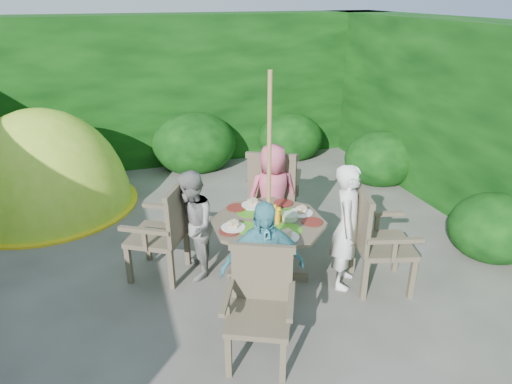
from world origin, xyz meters
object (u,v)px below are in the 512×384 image
object	(u,v)px
parasol_pole	(269,184)
garden_chair_back	(273,190)
child_left	(192,226)
patio_table	(269,230)
garden_chair_right	(376,238)
garden_chair_front	(260,304)
dome_tent	(50,206)
child_right	(348,227)
garden_chair_left	(164,230)
child_front	(262,269)
child_back	(273,195)

from	to	relation	value
parasol_pole	garden_chair_back	size ratio (longest dim) A/B	2.07
garden_chair_back	child_left	distance (m)	1.35
patio_table	garden_chair_right	distance (m)	1.09
patio_table	child_left	distance (m)	0.80
garden_chair_front	dome_tent	distance (m)	4.20
parasol_pole	child_right	world-z (taller)	parasol_pole
garden_chair_right	dome_tent	xyz separation A→B (m)	(-3.37, 3.12, -0.55)
garden_chair_front	garden_chair_left	bearing A→B (deg)	136.80
garden_chair_back	child_front	size ratio (longest dim) A/B	0.83
child_left	dome_tent	bearing A→B (deg)	-138.87
garden_chair_right	child_right	world-z (taller)	child_right
garden_chair_left	child_back	distance (m)	1.36
child_back	dome_tent	bearing A→B (deg)	-28.70
child_back	child_right	bearing A→B (deg)	118.69
parasol_pole	child_right	size ratio (longest dim) A/B	1.66
garden_chair_right	child_front	bearing A→B (deg)	118.03
garden_chair_left	garden_chair_front	world-z (taller)	garden_chair_left
parasol_pole	garden_chair_left	bearing A→B (deg)	157.15
garden_chair_back	dome_tent	size ratio (longest dim) A/B	0.37
garden_chair_right	garden_chair_back	xyz separation A→B (m)	(-0.57, 1.44, 0.02)
parasol_pole	garden_chair_back	world-z (taller)	parasol_pole
child_left	child_front	world-z (taller)	child_front
parasol_pole	garden_chair_back	bearing A→B (deg)	66.90
parasol_pole	garden_chair_right	distance (m)	1.22
garden_chair_left	parasol_pole	bearing A→B (deg)	97.47
garden_chair_left	patio_table	bearing A→B (deg)	97.51
patio_table	garden_chair_left	size ratio (longest dim) A/B	1.55
garden_chair_right	child_right	distance (m)	0.31
garden_chair_right	garden_chair_front	world-z (taller)	garden_chair_right
parasol_pole	garden_chair_front	distance (m)	1.25
parasol_pole	garden_chair_front	bearing A→B (deg)	-113.30
dome_tent	child_right	bearing A→B (deg)	-27.01
garden_chair_back	garden_chair_right	bearing A→B (deg)	138.57
garden_chair_back	child_back	bearing A→B (deg)	94.87
child_left	garden_chair_left	bearing A→B (deg)	-104.98
parasol_pole	dome_tent	distance (m)	3.75
garden_chair_left	child_left	world-z (taller)	child_left
patio_table	garden_chair_right	xyz separation A→B (m)	(0.99, -0.44, -0.03)
patio_table	garden_chair_front	world-z (taller)	garden_chair_front
child_back	garden_chair_right	bearing A→B (deg)	126.97
patio_table	child_right	xyz separation A→B (m)	(0.73, -0.32, 0.08)
garden_chair_front	child_right	world-z (taller)	child_right
garden_chair_left	garden_chair_front	bearing A→B (deg)	52.05
garden_chair_right	child_back	world-z (taller)	child_back
child_back	dome_tent	xyz separation A→B (m)	(-2.69, 1.94, -0.62)
garden_chair_back	child_left	size ratio (longest dim) A/B	0.89
garden_chair_back	child_right	xyz separation A→B (m)	(0.31, -1.32, 0.10)
child_right	child_front	size ratio (longest dim) A/B	1.04
garden_chair_left	child_right	size ratio (longest dim) A/B	0.77
garden_chair_front	dome_tent	world-z (taller)	dome_tent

